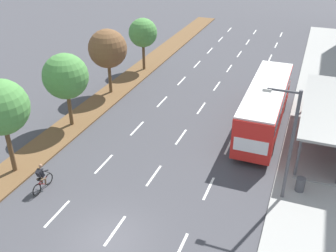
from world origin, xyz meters
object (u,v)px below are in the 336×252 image
bus_shelter (327,120)px  median_tree_nearest (1,107)px  median_tree_third (108,49)px  trash_bin (300,184)px  bus (266,103)px  cyclist (42,178)px  median_tree_second (66,76)px  median_tree_fourth (143,33)px  streetlight (289,139)px

bus_shelter → median_tree_nearest: bearing=-149.4°
median_tree_third → bus_shelter: bearing=-7.3°
trash_bin → bus: bearing=114.7°
bus_shelter → median_tree_third: bearing=172.7°
cyclist → median_tree_second: bearing=111.4°
median_tree_second → median_tree_nearest: bearing=-89.3°
median_tree_fourth → median_tree_third: bearing=-93.3°
bus_shelter → median_tree_fourth: bearing=153.7°
cyclist → median_tree_nearest: size_ratio=0.30×
bus → median_tree_fourth: 15.64m
bus_shelter → cyclist: (-15.00, -11.35, -1.08)m
bus → median_tree_nearest: (-13.49, -11.20, 2.39)m
median_tree_nearest → streetlight: bearing=12.0°
median_tree_nearest → streetlight: size_ratio=0.92×
median_tree_fourth → streetlight: (15.50, -15.86, 0.03)m
cyclist → median_tree_third: size_ratio=0.32×
median_tree_fourth → median_tree_second: bearing=-91.0°
cyclist → trash_bin: size_ratio=2.14×
median_tree_third → trash_bin: 19.26m
bus_shelter → median_tree_fourth: median_tree_fourth is taller
cyclist → median_tree_fourth: median_tree_fourth is taller
bus → streetlight: 8.38m
median_tree_third → bus: bearing=-6.6°
bus → streetlight: streetlight is taller
median_tree_second → median_tree_third: size_ratio=0.98×
bus_shelter → trash_bin: size_ratio=12.62×
median_tree_nearest → trash_bin: bearing=14.2°
bus → median_tree_nearest: median_tree_nearest is taller
median_tree_nearest → median_tree_third: bearing=90.9°
bus_shelter → streetlight: 7.75m
streetlight → bus: bearing=105.4°
bus_shelter → cyclist: 18.84m
median_tree_fourth → streetlight: bearing=-45.7°
median_tree_second → trash_bin: size_ratio=6.48×
median_tree_second → median_tree_fourth: 12.79m
median_tree_nearest → streetlight: streetlight is taller
median_tree_third → streetlight: size_ratio=0.87×
median_tree_fourth → bus_shelter: bearing=-26.3°
cyclist → median_tree_third: 14.35m
streetlight → cyclist: bearing=-162.0°
bus → trash_bin: bus is taller
streetlight → median_tree_nearest: bearing=-168.0°
median_tree_second → median_tree_third: (-0.13, 6.39, 0.13)m
median_tree_third → trash_bin: (16.90, -8.55, -3.52)m
median_tree_nearest → cyclist: bearing=-17.2°
bus_shelter → trash_bin: bearing=-99.8°
trash_bin → streetlight: bearing=-138.4°
bus_shelter → cyclist: bus_shelter is taller
cyclist → median_tree_fourth: bearing=97.4°
bus_shelter → median_tree_fourth: size_ratio=2.07×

